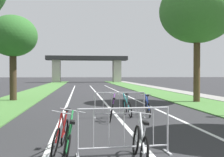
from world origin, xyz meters
The scene contains 17 objects.
grass_verge_left centered at (-5.76, 28.30, 0.03)m, with size 3.19×69.17×0.05m, color #477A38.
grass_verge_right centered at (5.76, 28.30, 0.03)m, with size 3.19×69.17×0.05m, color #477A38.
sidewalk_path_right centered at (8.19, 28.30, 0.04)m, with size 1.66×69.17×0.08m, color gray.
lane_stripe_center centered at (0.00, 20.01, 0.00)m, with size 0.14×40.02×0.01m, color silver.
lane_stripe_right_lane centered at (2.29, 20.01, 0.00)m, with size 0.14×40.02×0.01m, color silver.
lane_stripe_left_lane centered at (-2.29, 20.01, 0.00)m, with size 0.14×40.02×0.01m, color silver.
overpass_bridge centered at (0.00, 57.17, 4.01)m, with size 17.34×3.49×5.63m.
tree_left_oak_mid centered at (-5.94, 16.50, 4.25)m, with size 3.21×3.21×5.67m.
tree_right_pine_far centered at (5.75, 14.17, 5.69)m, with size 4.70×4.70×7.72m.
crowd_barrier_nearest centered at (-0.59, 3.60, 0.51)m, with size 2.10×0.56×1.05m.
crowd_barrier_second centered at (0.06, 8.71, 0.51)m, with size 2.08×0.48×1.05m.
bicycle_teal_0 centered at (0.44, 9.19, 0.37)m, with size 0.47×1.67×0.97m.
bicycle_purple_1 centered at (-0.33, 8.18, 0.38)m, with size 0.60×1.79×1.03m.
bicycle_green_2 centered at (-1.81, 3.20, 0.39)m, with size 0.55×1.68×1.05m.
bicycle_blue_3 centered at (1.32, 9.09, 0.36)m, with size 0.47×1.56×0.92m.
bicycle_red_4 centered at (-1.99, 4.04, 0.38)m, with size 0.46×1.74×1.02m.
bicycle_silver_5 centered at (-0.36, 3.06, 0.37)m, with size 0.50×1.74×0.98m.
Camera 1 is at (-1.55, -2.32, 1.78)m, focal length 44.05 mm.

